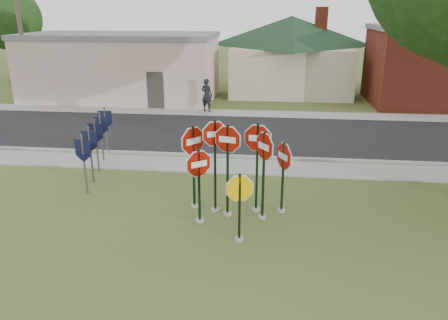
# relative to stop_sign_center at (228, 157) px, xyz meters

# --- Properties ---
(ground) EXTENTS (120.00, 120.00, 0.00)m
(ground) POSITION_rel_stop_sign_center_xyz_m (0.30, -1.46, -1.78)
(ground) COLOR #3B521E
(ground) RESTS_ON ground
(sidewalk_near) EXTENTS (60.00, 1.60, 0.06)m
(sidewalk_near) POSITION_rel_stop_sign_center_xyz_m (0.30, 4.04, -1.75)
(sidewalk_near) COLOR gray
(sidewalk_near) RESTS_ON ground
(road) EXTENTS (60.00, 7.00, 0.04)m
(road) POSITION_rel_stop_sign_center_xyz_m (0.30, 8.54, -1.76)
(road) COLOR black
(road) RESTS_ON ground
(sidewalk_far) EXTENTS (60.00, 1.60, 0.06)m
(sidewalk_far) POSITION_rel_stop_sign_center_xyz_m (0.30, 12.84, -1.75)
(sidewalk_far) COLOR gray
(sidewalk_far) RESTS_ON ground
(curb) EXTENTS (60.00, 0.20, 0.14)m
(curb) POSITION_rel_stop_sign_center_xyz_m (0.30, 5.04, -1.71)
(curb) COLOR gray
(curb) RESTS_ON ground
(stop_sign_center) EXTENTS (1.03, 0.30, 2.83)m
(stop_sign_center) POSITION_rel_stop_sign_center_xyz_m (0.00, 0.00, 0.00)
(stop_sign_center) COLOR gray
(stop_sign_center) RESTS_ON ground
(stop_sign_yellow) EXTENTS (0.96, 0.27, 1.95)m
(stop_sign_yellow) POSITION_rel_stop_sign_center_xyz_m (0.45, -1.44, -0.66)
(stop_sign_yellow) COLOR gray
(stop_sign_yellow) RESTS_ON ground
(stop_sign_left) EXTENTS (0.82, 0.64, 2.26)m
(stop_sign_left) POSITION_rel_stop_sign_center_xyz_m (-0.73, -0.53, -0.42)
(stop_sign_left) COLOR gray
(stop_sign_left) RESTS_ON ground
(stop_sign_right) EXTENTS (0.65, 0.89, 2.71)m
(stop_sign_right) POSITION_rel_stop_sign_center_xyz_m (1.01, -0.10, -0.08)
(stop_sign_right) COLOR gray
(stop_sign_right) RESTS_ON ground
(stop_sign_back_right) EXTENTS (1.08, 0.24, 2.80)m
(stop_sign_back_right) POSITION_rel_stop_sign_center_xyz_m (0.81, 0.37, -0.01)
(stop_sign_back_right) COLOR gray
(stop_sign_back_right) RESTS_ON ground
(stop_sign_back_left) EXTENTS (0.92, 0.44, 2.89)m
(stop_sign_back_left) POSITION_rel_stop_sign_center_xyz_m (-0.39, 0.21, 0.03)
(stop_sign_back_left) COLOR gray
(stop_sign_back_left) RESTS_ON ground
(stop_sign_far_right) EXTENTS (0.54, 0.97, 2.28)m
(stop_sign_far_right) POSITION_rel_stop_sign_center_xyz_m (1.57, 0.39, -0.39)
(stop_sign_far_right) COLOR gray
(stop_sign_far_right) RESTS_ON ground
(stop_sign_far_left) EXTENTS (0.75, 0.88, 2.67)m
(stop_sign_far_left) POSITION_rel_stop_sign_center_xyz_m (-1.05, 0.42, -0.10)
(stop_sign_far_left) COLOR gray
(stop_sign_far_left) RESTS_ON ground
(route_sign_row) EXTENTS (1.43, 4.63, 2.00)m
(route_sign_row) POSITION_rel_stop_sign_center_xyz_m (-5.10, 3.04, -0.56)
(route_sign_row) COLOR #59595E
(route_sign_row) RESTS_ON ground
(building_stucco) EXTENTS (12.20, 6.20, 4.20)m
(building_stucco) POSITION_rel_stop_sign_center_xyz_m (-8.70, 16.54, 0.37)
(building_stucco) COLOR beige
(building_stucco) RESTS_ON ground
(building_house) EXTENTS (11.60, 11.60, 6.20)m
(building_house) POSITION_rel_stop_sign_center_xyz_m (2.30, 20.54, 1.87)
(building_house) COLOR beige
(building_house) RESTS_ON ground
(utility_pole_near) EXTENTS (2.20, 0.26, 9.50)m
(utility_pole_near) POSITION_rel_stop_sign_center_xyz_m (-13.70, 13.74, 3.19)
(utility_pole_near) COLOR brown
(utility_pole_near) RESTS_ON ground
(bg_tree_left) EXTENTS (4.90, 4.90, 7.35)m
(bg_tree_left) POSITION_rel_stop_sign_center_xyz_m (-19.70, 22.54, 3.10)
(bg_tree_left) COLOR black
(bg_tree_left) RESTS_ON ground
(pedestrian) EXTENTS (0.81, 0.69, 1.90)m
(pedestrian) POSITION_rel_stop_sign_center_xyz_m (-2.57, 13.01, -0.77)
(pedestrian) COLOR black
(pedestrian) RESTS_ON sidewalk_far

